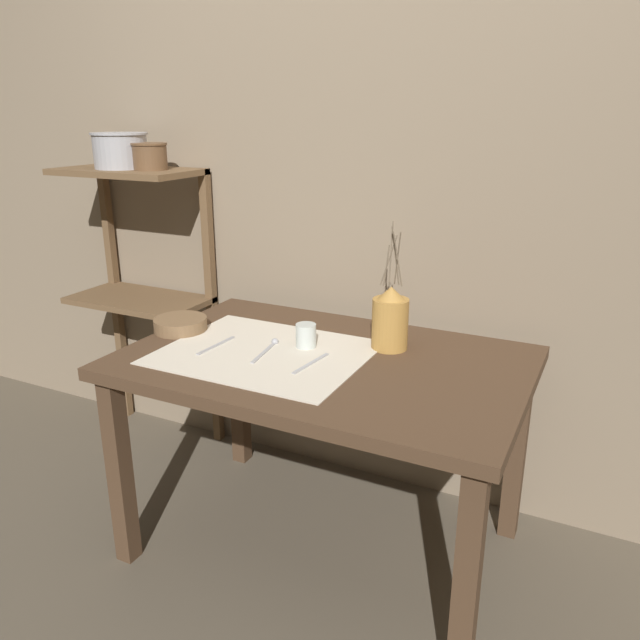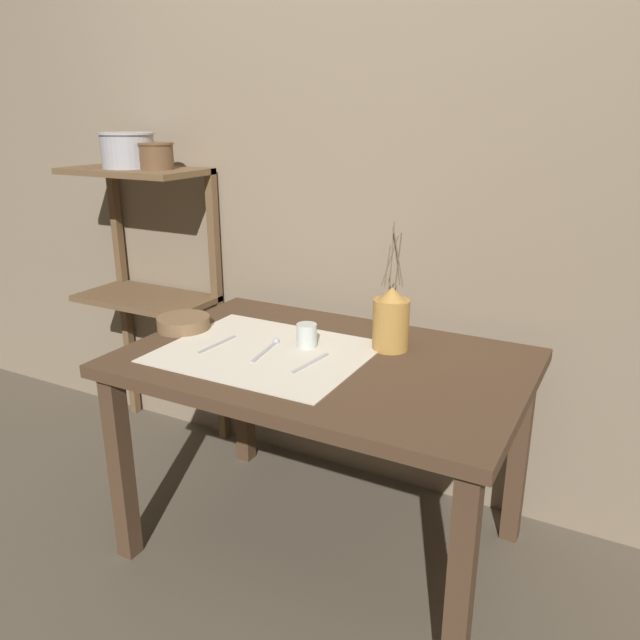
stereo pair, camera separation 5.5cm
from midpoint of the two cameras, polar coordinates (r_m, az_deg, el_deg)
The scene contains 13 objects.
ground_plane at distance 2.31m, azimuth -0.39°, elevation -19.79°, with size 12.00×12.00×0.00m, color brown.
stone_wall_back at distance 2.30m, azimuth 5.50°, elevation 12.62°, with size 7.00×0.06×2.40m.
wooden_table at distance 1.99m, azimuth -0.43°, elevation -5.72°, with size 1.25×0.82×0.70m.
wooden_shelf_unit at distance 2.76m, azimuth -16.58°, elevation 5.58°, with size 0.58×0.32×1.22m.
linen_cloth at distance 2.00m, azimuth -5.83°, elevation -2.96°, with size 0.64×0.52×0.00m.
pitcher_with_flowers at distance 2.00m, azimuth 5.66°, elevation 0.02°, with size 0.12×0.12×0.41m.
wooden_bowl at distance 2.24m, azimuth -13.39°, elevation -0.43°, with size 0.18×0.18×0.05m.
glass_tumbler_near at distance 2.02m, azimuth -2.07°, elevation -1.43°, with size 0.07×0.07×0.08m.
fork_inner at distance 2.07m, azimuth -10.23°, elevation -2.31°, with size 0.02×0.19×0.00m.
spoon_outer at distance 2.03m, azimuth -5.29°, elevation -2.37°, with size 0.04×0.20×0.02m.
fork_outer at distance 1.89m, azimuth -1.66°, elevation -3.98°, with size 0.03×0.18×0.00m.
metal_pot_large at distance 2.69m, azimuth -18.37°, elevation 14.57°, with size 0.22×0.22×0.14m.
metal_pot_small at distance 2.59m, azimuth -15.90°, elevation 14.27°, with size 0.14×0.14×0.10m.
Camera 1 is at (0.79, -1.63, 1.44)m, focal length 35.00 mm.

